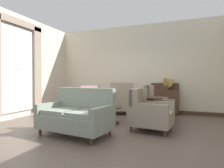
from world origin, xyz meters
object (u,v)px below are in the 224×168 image
(armchair_near_window, at_px, (153,106))
(side_table, at_px, (152,108))
(armchair_near_sideboard, at_px, (148,113))
(coffee_table, at_px, (106,110))
(porcelain_vase, at_px, (105,101))
(settee, at_px, (77,115))
(armchair_back_corner, at_px, (85,102))
(gramophone, at_px, (166,81))
(sideboard, at_px, (164,100))
(armchair_far_left, at_px, (122,101))

(armchair_near_window, distance_m, side_table, 0.45)
(armchair_near_sideboard, bearing_deg, side_table, 7.74)
(coffee_table, relative_size, porcelain_vase, 2.51)
(settee, relative_size, armchair_back_corner, 1.39)
(settee, xyz_separation_m, gramophone, (1.57, 3.05, 0.72))
(sideboard, bearing_deg, porcelain_vase, -125.60)
(coffee_table, xyz_separation_m, armchair_back_corner, (-1.18, 0.92, 0.05))
(coffee_table, bearing_deg, armchair_near_window, 29.20)
(armchair_near_window, bearing_deg, sideboard, -26.07)
(settee, relative_size, gramophone, 2.61)
(armchair_far_left, xyz_separation_m, side_table, (1.21, -1.29, -0.01))
(armchair_back_corner, relative_size, gramophone, 1.88)
(porcelain_vase, relative_size, armchair_far_left, 0.30)
(settee, relative_size, sideboard, 1.51)
(settee, distance_m, armchair_far_left, 2.70)
(side_table, bearing_deg, armchair_near_sideboard, -89.53)
(armchair_far_left, relative_size, side_table, 1.46)
(armchair_near_window, relative_size, side_table, 1.40)
(armchair_back_corner, relative_size, side_table, 1.57)
(porcelain_vase, xyz_separation_m, armchair_far_left, (0.01, 1.46, -0.14))
(settee, height_order, armchair_near_window, armchair_near_window)
(armchair_near_window, height_order, side_table, armchair_near_window)
(armchair_near_window, distance_m, sideboard, 1.31)
(porcelain_vase, relative_size, gramophone, 0.52)
(porcelain_vase, distance_m, settee, 1.25)
(settee, height_order, armchair_far_left, armchair_far_left)
(armchair_back_corner, relative_size, armchair_near_sideboard, 1.17)
(armchair_near_sideboard, distance_m, side_table, 0.56)
(porcelain_vase, height_order, armchair_near_sideboard, armchair_near_sideboard)
(armchair_far_left, bearing_deg, sideboard, -174.57)
(armchair_back_corner, height_order, sideboard, sideboard)
(coffee_table, distance_m, porcelain_vase, 0.23)
(coffee_table, xyz_separation_m, gramophone, (1.39, 1.86, 0.77))
(armchair_back_corner, distance_m, side_table, 2.47)
(side_table, bearing_deg, sideboard, 85.20)
(armchair_near_sideboard, bearing_deg, gramophone, 2.25)
(gramophone, bearing_deg, side_table, -96.85)
(armchair_near_window, bearing_deg, armchair_far_left, 36.03)
(armchair_near_sideboard, relative_size, side_table, 1.34)
(porcelain_vase, distance_m, armchair_near_window, 1.36)
(coffee_table, height_order, side_table, side_table)
(porcelain_vase, xyz_separation_m, gramophone, (1.43, 1.82, 0.54))
(settee, relative_size, armchair_near_sideboard, 1.63)
(settee, relative_size, armchair_near_window, 1.56)
(armchair_back_corner, xyz_separation_m, armchair_far_left, (1.15, 0.58, 0.04))
(armchair_near_window, bearing_deg, gramophone, -29.05)
(armchair_near_sideboard, relative_size, sideboard, 0.93)
(armchair_near_window, height_order, sideboard, sideboard)
(coffee_table, height_order, armchair_near_window, armchair_near_window)
(coffee_table, xyz_separation_m, armchair_near_sideboard, (1.19, -0.35, 0.05))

